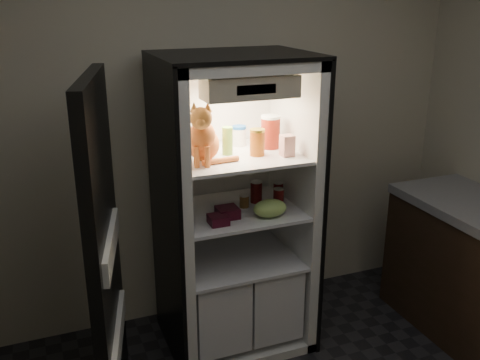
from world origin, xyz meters
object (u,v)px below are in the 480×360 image
(salsa_jar, at_px, (257,142))
(berry_box_right, at_px, (228,212))
(tabby_cat, at_px, (203,139))
(pepper_jar, at_px, (270,132))
(soda_can_b, at_px, (278,191))
(refrigerator, at_px, (233,227))
(mayo_tub, at_px, (239,136))
(cream_carton, at_px, (287,146))
(condiment_jar, at_px, (244,201))
(grape_bag, at_px, (270,208))
(parmesan_shaker, at_px, (227,141))
(berry_box_left, at_px, (218,220))
(soda_can_c, at_px, (279,198))
(soda_can_a, at_px, (256,192))

(salsa_jar, height_order, berry_box_right, salsa_jar)
(tabby_cat, height_order, pepper_jar, tabby_cat)
(soda_can_b, bearing_deg, tabby_cat, -167.20)
(refrigerator, relative_size, mayo_tub, 15.13)
(mayo_tub, distance_m, cream_carton, 0.36)
(salsa_jar, distance_m, cream_carton, 0.18)
(condiment_jar, bearing_deg, grape_bag, -65.73)
(pepper_jar, height_order, soda_can_b, pepper_jar)
(tabby_cat, relative_size, condiment_jar, 4.45)
(parmesan_shaker, relative_size, salsa_jar, 1.05)
(salsa_jar, relative_size, berry_box_left, 1.46)
(parmesan_shaker, xyz_separation_m, grape_bag, (0.19, -0.20, -0.38))
(salsa_jar, height_order, soda_can_c, salsa_jar)
(soda_can_b, height_order, grape_bag, soda_can_b)
(mayo_tub, bearing_deg, grape_bag, -81.26)
(refrigerator, relative_size, grape_bag, 9.17)
(pepper_jar, distance_m, berry_box_left, 0.64)
(mayo_tub, distance_m, condiment_jar, 0.41)
(tabby_cat, height_order, soda_can_b, tabby_cat)
(refrigerator, relative_size, tabby_cat, 5.17)
(tabby_cat, distance_m, berry_box_right, 0.47)
(salsa_jar, distance_m, condiment_jar, 0.40)
(condiment_jar, distance_m, berry_box_right, 0.19)
(soda_can_c, relative_size, berry_box_left, 1.11)
(soda_can_c, height_order, berry_box_right, soda_can_c)
(soda_can_c, bearing_deg, pepper_jar, 94.47)
(refrigerator, xyz_separation_m, soda_can_a, (0.16, -0.00, 0.22))
(soda_can_c, bearing_deg, cream_carton, -81.95)
(salsa_jar, bearing_deg, soda_can_c, 0.87)
(tabby_cat, height_order, parmesan_shaker, tabby_cat)
(soda_can_a, relative_size, berry_box_right, 1.12)
(soda_can_c, bearing_deg, soda_can_b, 65.50)
(soda_can_b, bearing_deg, grape_bag, -125.38)
(refrigerator, distance_m, mayo_tub, 0.58)
(parmesan_shaker, height_order, pepper_jar, pepper_jar)
(refrigerator, bearing_deg, mayo_tub, 52.02)
(soda_can_b, bearing_deg, parmesan_shaker, -174.91)
(parmesan_shaker, bearing_deg, cream_carton, -26.06)
(cream_carton, bearing_deg, soda_can_a, 118.40)
(parmesan_shaker, height_order, mayo_tub, parmesan_shaker)
(tabby_cat, distance_m, soda_can_b, 0.69)
(refrigerator, height_order, soda_can_a, refrigerator)
(salsa_jar, bearing_deg, refrigerator, 129.31)
(soda_can_a, bearing_deg, tabby_cat, -160.80)
(refrigerator, height_order, berry_box_left, refrigerator)
(pepper_jar, height_order, soda_can_a, pepper_jar)
(tabby_cat, bearing_deg, berry_box_left, -43.79)
(mayo_tub, distance_m, berry_box_right, 0.51)
(parmesan_shaker, xyz_separation_m, condiment_jar, (0.11, -0.00, -0.39))
(refrigerator, bearing_deg, berry_box_right, -119.61)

